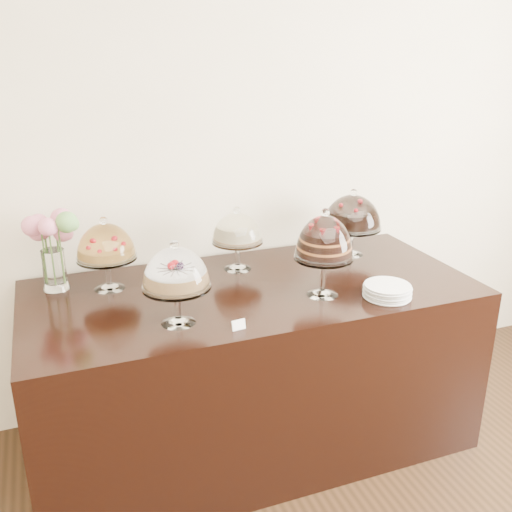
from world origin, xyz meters
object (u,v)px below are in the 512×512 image
object	(u,v)px
cake_stand_fruit_tart	(106,245)
plate_stack	(387,291)
cake_stand_choco_layer	(324,241)
display_counter	(253,366)
cake_stand_cheesecake	(237,231)
cake_stand_sugar_sponge	(176,272)
flower_vase	(52,238)
cake_stand_dark_choco	(352,214)

from	to	relation	value
cake_stand_fruit_tart	plate_stack	distance (m)	1.36
cake_stand_choco_layer	display_counter	bearing A→B (deg)	143.85
cake_stand_choco_layer	cake_stand_cheesecake	size ratio (longest dim) A/B	1.25
cake_stand_fruit_tart	display_counter	bearing A→B (deg)	-19.30
plate_stack	cake_stand_fruit_tart	bearing A→B (deg)	154.87
cake_stand_sugar_sponge	cake_stand_cheesecake	bearing A→B (deg)	48.99
cake_stand_cheesecake	plate_stack	size ratio (longest dim) A/B	1.54
flower_vase	plate_stack	size ratio (longest dim) A/B	1.85
cake_stand_choco_layer	plate_stack	bearing A→B (deg)	-26.08
display_counter	cake_stand_cheesecake	distance (m)	0.71
plate_stack	cake_stand_sugar_sponge	bearing A→B (deg)	174.97
cake_stand_choco_layer	cake_stand_dark_choco	world-z (taller)	cake_stand_choco_layer
cake_stand_cheesecake	plate_stack	bearing A→B (deg)	-47.79
display_counter	cake_stand_fruit_tart	xyz separation A→B (m)	(-0.66, 0.23, 0.68)
cake_stand_cheesecake	cake_stand_dark_choco	xyz separation A→B (m)	(0.67, -0.01, 0.02)
display_counter	plate_stack	bearing A→B (deg)	-31.43
cake_stand_dark_choco	cake_stand_fruit_tart	distance (m)	1.35
cake_stand_sugar_sponge	cake_stand_dark_choco	world-z (taller)	cake_stand_dark_choco
display_counter	cake_stand_sugar_sponge	xyz separation A→B (m)	(-0.43, -0.25, 0.69)
cake_stand_cheesecake	plate_stack	distance (m)	0.83
display_counter	cake_stand_dark_choco	bearing A→B (deg)	19.65
flower_vase	cake_stand_dark_choco	bearing A→B (deg)	-2.74
cake_stand_cheesecake	plate_stack	world-z (taller)	cake_stand_cheesecake
cake_stand_cheesecake	cake_stand_choco_layer	bearing A→B (deg)	-59.98
cake_stand_dark_choco	cake_stand_choco_layer	bearing A→B (deg)	-132.11
cake_stand_choco_layer	cake_stand_fruit_tart	bearing A→B (deg)	155.15
display_counter	flower_vase	size ratio (longest dim) A/B	5.37
cake_stand_fruit_tart	plate_stack	size ratio (longest dim) A/B	1.65
cake_stand_cheesecake	plate_stack	xyz separation A→B (m)	(0.54, -0.60, -0.18)
cake_stand_sugar_sponge	cake_stand_choco_layer	bearing A→B (deg)	3.82
cake_stand_cheesecake	cake_stand_fruit_tart	world-z (taller)	cake_stand_fruit_tart
display_counter	cake_stand_cheesecake	xyz separation A→B (m)	(0.01, 0.26, 0.66)
cake_stand_choco_layer	cake_stand_fruit_tart	world-z (taller)	cake_stand_choco_layer
cake_stand_sugar_sponge	flower_vase	xyz separation A→B (m)	(-0.47, 0.57, 0.02)
cake_stand_choco_layer	flower_vase	xyz separation A→B (m)	(-1.18, 0.53, -0.01)
display_counter	cake_stand_fruit_tart	size ratio (longest dim) A/B	6.01
cake_stand_fruit_tart	cake_stand_dark_choco	bearing A→B (deg)	0.55
cake_stand_cheesecake	cake_stand_dark_choco	size ratio (longest dim) A/B	0.90
cake_stand_sugar_sponge	cake_stand_dark_choco	bearing A→B (deg)	23.95
cake_stand_sugar_sponge	cake_stand_fruit_tart	distance (m)	0.54
cake_stand_dark_choco	flower_vase	world-z (taller)	flower_vase
plate_stack	cake_stand_choco_layer	bearing A→B (deg)	153.92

